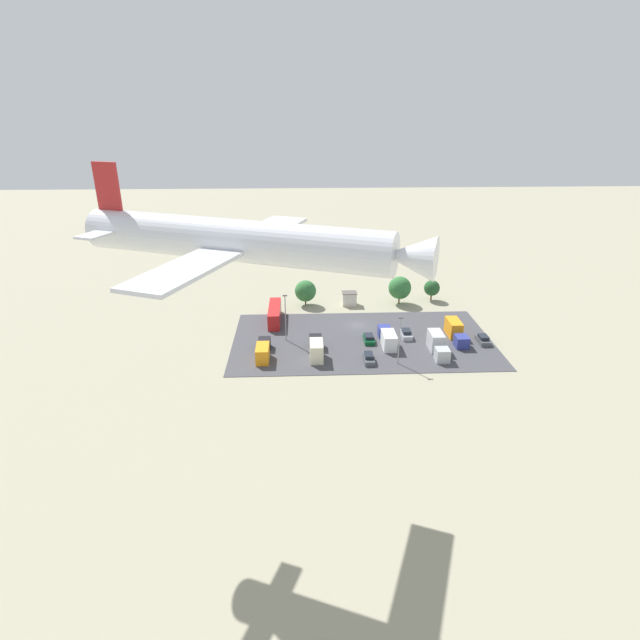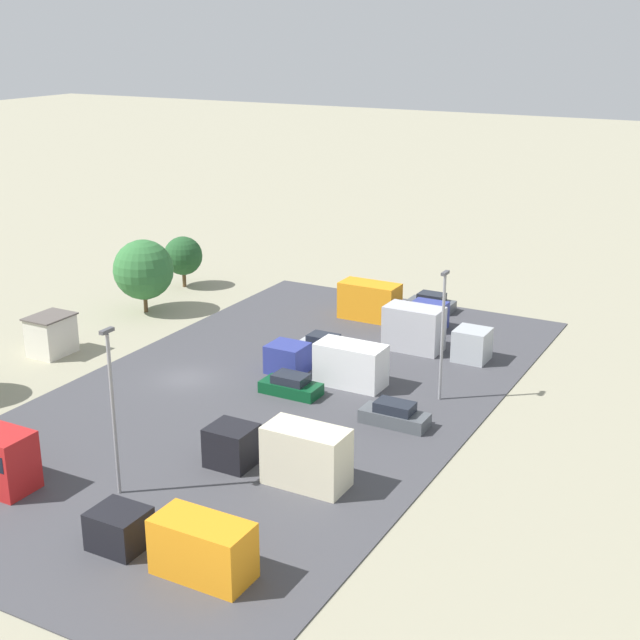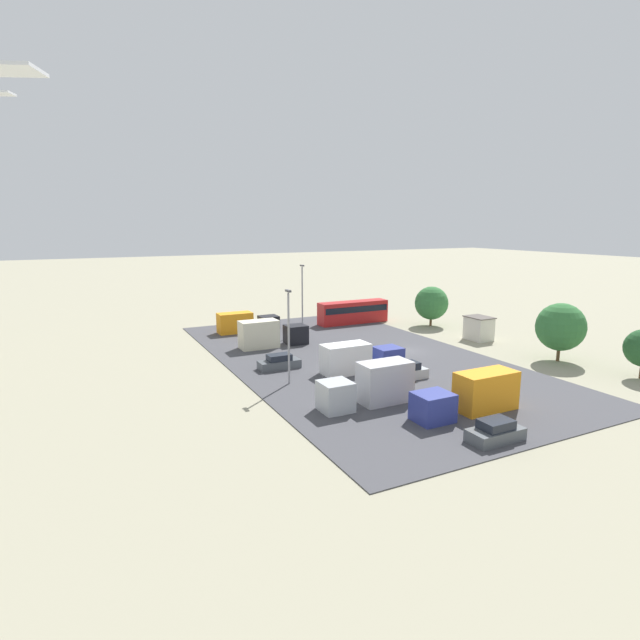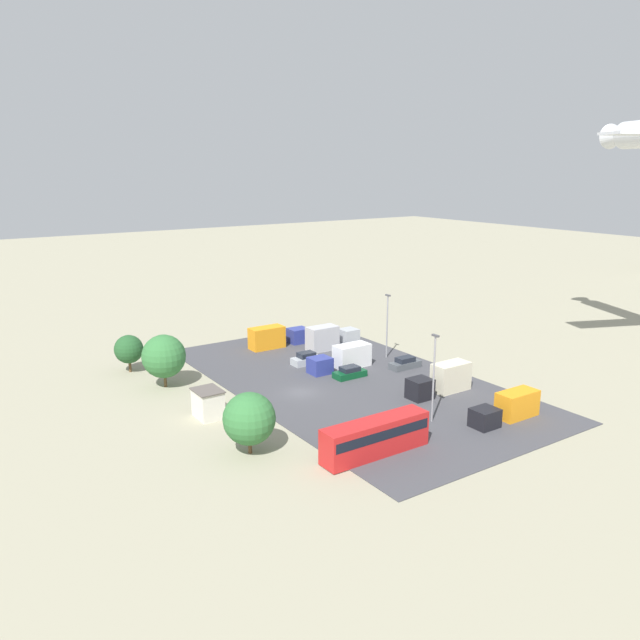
% 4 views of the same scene
% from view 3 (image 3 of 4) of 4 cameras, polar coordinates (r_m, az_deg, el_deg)
% --- Properties ---
extents(ground_plane, '(400.00, 400.00, 0.00)m').
position_cam_3_polar(ground_plane, '(60.90, 9.79, -3.56)').
color(ground_plane, gray).
extents(parking_lot_surface, '(51.03, 28.10, 0.08)m').
position_cam_3_polar(parking_lot_surface, '(57.03, 3.95, -4.38)').
color(parking_lot_surface, '#424247').
rests_on(parking_lot_surface, ground).
extents(shed_building, '(3.44, 2.77, 3.12)m').
position_cam_3_polar(shed_building, '(68.89, 17.69, -0.90)').
color(shed_building, silver).
rests_on(shed_building, ground).
extents(bus, '(2.47, 11.16, 3.37)m').
position_cam_3_polar(bus, '(76.59, 3.79, 0.99)').
color(bus, red).
rests_on(bus, ground).
extents(parked_car_0, '(1.95, 4.21, 1.43)m').
position_cam_3_polar(parked_car_0, '(55.42, 3.79, -4.15)').
color(parked_car_0, '#0C4723').
rests_on(parked_car_0, ground).
extents(parked_car_1, '(1.78, 4.40, 1.54)m').
position_cam_3_polar(parked_car_1, '(52.84, -4.68, -4.86)').
color(parked_car_1, '#4C5156').
rests_on(parked_car_1, ground).
extents(parked_car_2, '(1.92, 4.01, 1.65)m').
position_cam_3_polar(parked_car_2, '(50.07, 9.91, -5.84)').
color(parked_car_2, '#ADB2B7').
rests_on(parked_car_2, ground).
extents(parked_car_3, '(1.94, 4.08, 1.55)m').
position_cam_3_polar(parked_car_3, '(37.87, 19.41, -11.97)').
color(parked_car_3, '#4C5156').
rests_on(parked_car_3, ground).
extents(parked_truck_0, '(2.42, 9.43, 3.19)m').
position_cam_3_polar(parked_truck_0, '(42.27, 16.92, -8.22)').
color(parked_truck_0, navy).
rests_on(parked_truck_0, ground).
extents(parked_truck_1, '(2.44, 8.29, 3.50)m').
position_cam_3_polar(parked_truck_1, '(42.51, 5.88, -7.49)').
color(parked_truck_1, '#ADB2B7').
rests_on(parked_truck_1, ground).
extents(parked_truck_2, '(2.45, 8.99, 3.03)m').
position_cam_3_polar(parked_truck_2, '(51.66, 4.35, -4.37)').
color(parked_truck_2, navy).
rests_on(parked_truck_2, ground).
extents(parked_truck_3, '(2.32, 8.67, 2.82)m').
position_cam_3_polar(parked_truck_3, '(71.11, -8.60, -0.31)').
color(parked_truck_3, black).
rests_on(parked_truck_3, ground).
extents(parked_truck_4, '(2.38, 8.59, 3.40)m').
position_cam_3_polar(parked_truck_4, '(62.03, -5.79, -1.64)').
color(parked_truck_4, black).
rests_on(parked_truck_4, ground).
extents(tree_near_shed, '(4.96, 4.96, 5.95)m').
position_cam_3_polar(tree_near_shed, '(76.24, 12.62, 1.90)').
color(tree_near_shed, brown).
rests_on(tree_near_shed, ground).
extents(tree_apron_far, '(5.29, 5.29, 6.54)m').
position_cam_3_polar(tree_apron_far, '(61.10, 25.80, -0.72)').
color(tree_apron_far, brown).
rests_on(tree_apron_far, ground).
extents(light_pole_lot_centre, '(0.90, 0.28, 9.02)m').
position_cam_3_polar(light_pole_lot_centre, '(46.78, -3.60, -1.49)').
color(light_pole_lot_centre, gray).
rests_on(light_pole_lot_centre, ground).
extents(light_pole_lot_edge, '(0.90, 0.28, 9.48)m').
position_cam_3_polar(light_pole_lot_edge, '(69.29, -2.04, 2.77)').
color(light_pole_lot_edge, gray).
rests_on(light_pole_lot_edge, ground).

